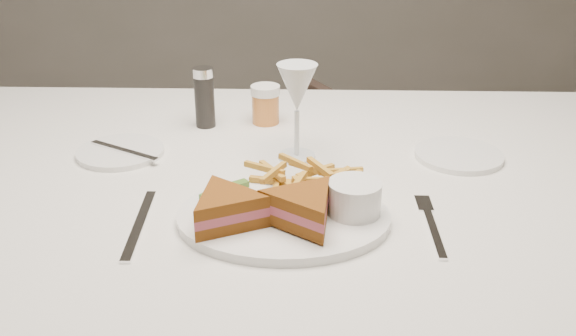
# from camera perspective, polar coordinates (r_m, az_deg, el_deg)

# --- Properties ---
(chair_far) EXTENTS (0.80, 0.78, 0.64)m
(chair_far) POSITION_cam_1_polar(r_m,az_deg,el_deg) (2.01, -1.68, -1.91)
(chair_far) COLOR #45332A
(chair_far) RESTS_ON ground
(table_setting) EXTENTS (0.78, 0.67, 0.18)m
(table_setting) POSITION_cam_1_polar(r_m,az_deg,el_deg) (1.03, -0.23, -0.48)
(table_setting) COLOR white
(table_setting) RESTS_ON table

